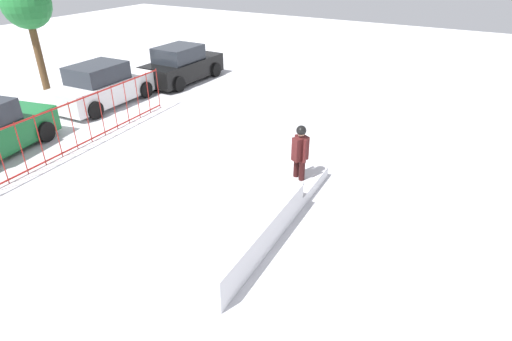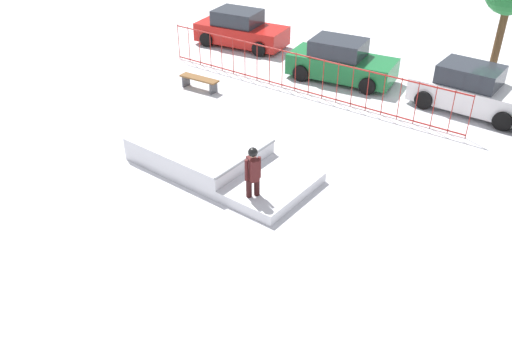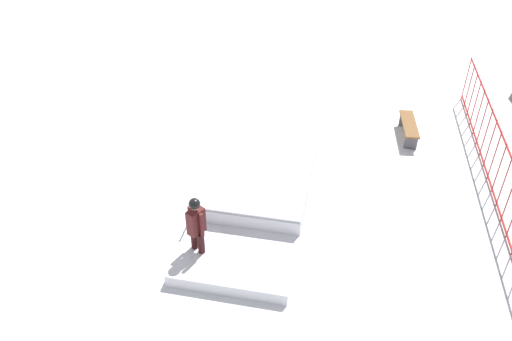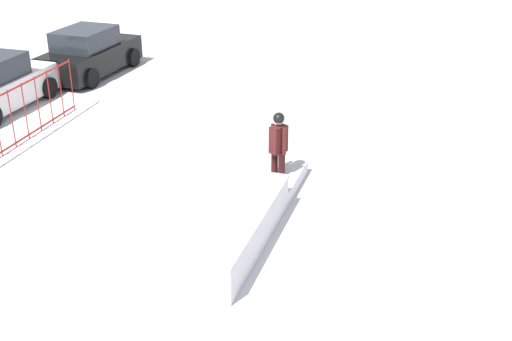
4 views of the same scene
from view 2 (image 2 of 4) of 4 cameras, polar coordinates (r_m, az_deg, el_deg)
ground_plane at (r=16.47m, az=-7.93°, el=1.43°), size 60.00×60.00×0.00m
skate_ramp at (r=15.79m, az=-4.76°, el=1.54°), size 5.49×2.80×0.74m
skater at (r=13.67m, az=-0.33°, el=-0.22°), size 0.44×0.40×1.73m
skateboard at (r=14.33m, az=-0.40°, el=-3.00°), size 0.82×0.37×0.09m
perimeter_fence at (r=20.33m, az=4.89°, el=10.16°), size 12.29×0.96×1.50m
park_bench at (r=20.79m, az=-5.99°, el=9.39°), size 1.64×0.61×0.48m
parked_car_red at (r=25.30m, az=-1.64°, el=14.59°), size 4.36×2.57×1.60m
parked_car_green at (r=21.72m, az=8.94°, el=11.23°), size 4.36×2.56×1.60m
parked_car_white at (r=20.34m, az=21.75°, el=7.84°), size 4.17×2.06×1.60m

